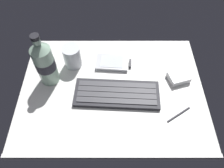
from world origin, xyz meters
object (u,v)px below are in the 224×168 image
object	(u,v)px
keyboard	(117,94)
juice_cup	(72,57)
charger_block	(179,77)
water_bottle	(45,62)
handheld_device	(114,63)
stylus_pen	(179,115)

from	to	relation	value
keyboard	juice_cup	bearing A→B (deg)	139.43
juice_cup	charger_block	bearing A→B (deg)	-10.56
juice_cup	water_bottle	size ratio (longest dim) A/B	0.41
handheld_device	juice_cup	xyz separation A→B (cm)	(-15.24, -0.11, 3.18)
juice_cup	charger_block	distance (cm)	39.22
handheld_device	keyboard	bearing A→B (deg)	-86.00
keyboard	water_bottle	bearing A→B (deg)	163.83
keyboard	handheld_device	size ratio (longest dim) A/B	2.24
keyboard	handheld_device	bearing A→B (deg)	94.00
juice_cup	water_bottle	distance (cm)	11.53
water_bottle	juice_cup	bearing A→B (deg)	42.37
handheld_device	water_bottle	world-z (taller)	water_bottle
keyboard	stylus_pen	distance (cm)	21.43
water_bottle	charger_block	size ratio (longest dim) A/B	2.97
stylus_pen	keyboard	bearing A→B (deg)	126.41
handheld_device	charger_block	distance (cm)	24.35
keyboard	handheld_device	world-z (taller)	keyboard
charger_block	stylus_pen	world-z (taller)	charger_block
handheld_device	juice_cup	world-z (taller)	juice_cup
handheld_device	water_bottle	bearing A→B (deg)	-162.81
keyboard	stylus_pen	world-z (taller)	keyboard
water_bottle	charger_block	world-z (taller)	water_bottle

